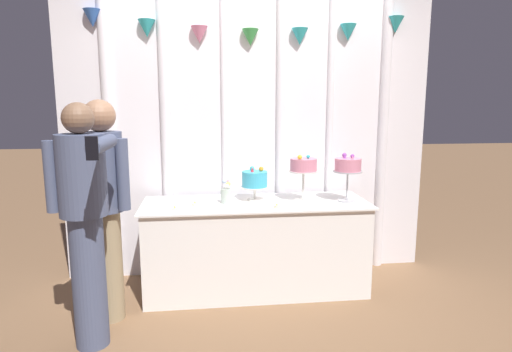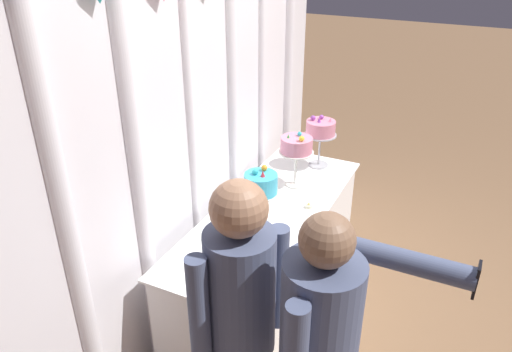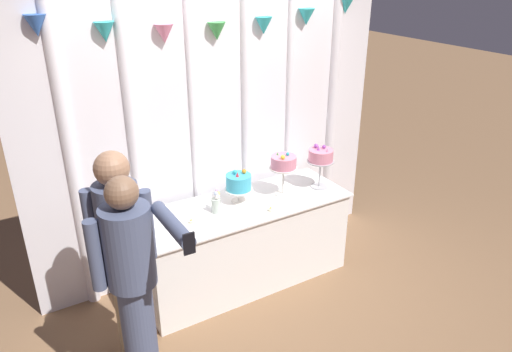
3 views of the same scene
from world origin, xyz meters
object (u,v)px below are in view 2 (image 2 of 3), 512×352
Objects in this scene: tealight_far_left at (252,276)px; guest_man_dark_suit at (241,329)px; tealight_near_left at (243,253)px; cake_table at (270,258)px; cake_display_center at (296,147)px; cake_display_rightmost at (321,130)px; flower_vase at (254,218)px; tealight_near_right at (309,206)px; cake_display_leftmost at (261,185)px.

guest_man_dark_suit is (-0.48, -0.18, 0.13)m from tealight_far_left.
cake_table is at bearing 6.52° from tealight_near_left.
cake_display_center is 0.37m from cake_display_rightmost.
flower_vase is at bearing 178.99° from cake_display_center.
guest_man_dark_suit is at bearing -166.75° from cake_display_center.
tealight_near_right is (0.64, -0.15, 0.00)m from tealight_near_left.
cake_table is 0.78m from tealight_far_left.
flower_vase reaches higher than tealight_far_left.
flower_vase is at bearing -164.20° from cake_display_leftmost.
cake_display_rightmost is 0.25× the size of guest_man_dark_suit.
tealight_near_left is (-0.90, -0.05, -0.28)m from cake_display_center.
cake_display_leftmost is 6.23× the size of tealight_far_left.
cake_table is 1.02m from cake_display_rightmost.
cake_display_leftmost is at bearing 89.67° from cake_table.
flower_vase is (-1.01, 0.06, -0.21)m from cake_display_rightmost.
cake_display_rightmost is at bearing -7.36° from cake_display_center.
cake_display_rightmost reaches higher than cake_display_center.
flower_vase is 0.45m from tealight_far_left.
tealight_near_left and tealight_near_right have the same top height.
flower_vase is at bearing 22.84° from guest_man_dark_suit.
tealight_near_left is at bearing -167.19° from flower_vase.
cake_display_leftmost is 0.72× the size of cake_display_rightmost.
cake_display_leftmost reaches higher than tealight_near_right.
cake_table is 9.30× the size of flower_vase.
cake_table is 0.47m from tealight_near_right.
cake_display_center reaches higher than tealight_far_left.
tealight_near_left is at bearing -165.69° from cake_display_leftmost.
tealight_far_left is (-0.65, -0.19, 0.39)m from cake_table.
flower_vase reaches higher than tealight_near_right.
flower_vase is 4.16× the size of tealight_near_left.
tealight_near_right is at bearing -1.69° from tealight_far_left.
guest_man_dark_suit reaches higher than tealight_near_right.
cake_table is 1.30m from guest_man_dark_suit.
cake_display_center is 0.94m from tealight_near_left.
cake_display_rightmost is at bearing -9.60° from cake_display_leftmost.
cake_display_leftmost is (0.00, 0.07, 0.56)m from cake_table.
tealight_near_left is at bearing 166.61° from tealight_near_right.
cake_display_rightmost is (0.36, -0.05, 0.00)m from cake_display_center.
tealight_near_left is at bearing 26.48° from guest_man_dark_suit.
flower_vase is 0.45m from tealight_near_right.
guest_man_dark_suit is (-1.13, -0.37, 0.52)m from cake_table.
guest_man_dark_suit is (-1.53, -0.36, -0.15)m from cake_display_center.
tealight_near_right is at bearing -55.72° from cake_table.
cake_display_center is (0.40, -0.01, 0.67)m from cake_table.
flower_vase reaches higher than tealight_near_left.
cake_display_leftmost is 0.42m from cake_display_center.
cake_table is 0.64m from tealight_near_left.
cake_display_rightmost is 0.70m from tealight_near_right.
tealight_near_right is (0.14, -0.21, 0.39)m from cake_table.
cake_display_leftmost is 1.21m from guest_man_dark_suit.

